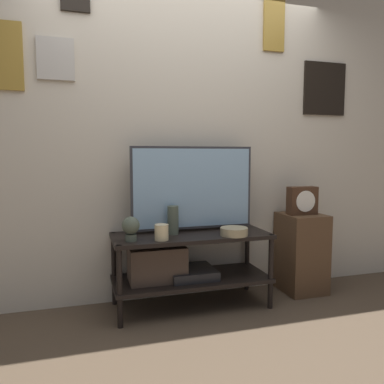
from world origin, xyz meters
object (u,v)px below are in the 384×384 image
Objects in this scene: television at (193,188)px; candle_jar at (162,232)px; vase_wide_bowl at (234,231)px; vase_tall_ceramic at (173,220)px; mantel_clock at (302,201)px; decorative_bust at (131,227)px.

television is 0.50m from candle_jar.
vase_tall_ceramic is at bearing 158.06° from vase_wide_bowl.
mantel_clock is (1.15, 0.01, 0.11)m from vase_tall_ceramic.
vase_wide_bowl is at bearing -0.05° from candle_jar.
decorative_bust is (-0.78, 0.03, 0.07)m from vase_wide_bowl.
television is 0.31m from vase_tall_ceramic.
candle_jar is 1.30m from mantel_clock.
television is at bearing 175.90° from mantel_clock.
television reaches higher than mantel_clock.
television is 3.89× the size of mantel_clock.
candle_jar is at bearing 179.95° from vase_wide_bowl.
vase_tall_ceramic is at bearing 22.72° from decorative_bust.
television is 4.73× the size of vase_wide_bowl.
vase_wide_bowl is 0.78m from decorative_bust.
candle_jar is at bearing -126.19° from vase_tall_ceramic.
television is 0.62m from decorative_bust.
vase_tall_ceramic is at bearing 53.81° from candle_jar.
vase_tall_ceramic is at bearing -155.74° from television.
vase_tall_ceramic is 0.22m from candle_jar.
mantel_clock reaches higher than vase_wide_bowl.
vase_tall_ceramic is 0.37m from decorative_bust.
candle_jar reaches higher than vase_wide_bowl.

